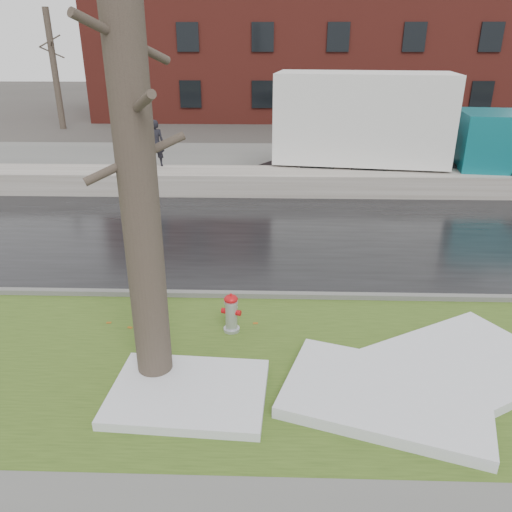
{
  "coord_description": "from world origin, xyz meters",
  "views": [
    {
      "loc": [
        0.38,
        -7.84,
        4.73
      ],
      "look_at": [
        0.12,
        0.84,
        1.0
      ],
      "focal_mm": 35.0,
      "sensor_mm": 36.0,
      "label": 1
    }
  ],
  "objects_px": {
    "tree": "(136,164)",
    "fire_hydrant": "(231,311)",
    "box_truck": "(397,127)",
    "worker": "(156,143)"
  },
  "relations": [
    {
      "from": "tree",
      "to": "fire_hydrant",
      "type": "bearing_deg",
      "value": 51.07
    },
    {
      "from": "box_truck",
      "to": "worker",
      "type": "bearing_deg",
      "value": -167.06
    },
    {
      "from": "fire_hydrant",
      "to": "box_truck",
      "type": "relative_size",
      "value": 0.06
    },
    {
      "from": "tree",
      "to": "worker",
      "type": "height_order",
      "value": "tree"
    },
    {
      "from": "tree",
      "to": "box_truck",
      "type": "bearing_deg",
      "value": 62.36
    },
    {
      "from": "worker",
      "to": "box_truck",
      "type": "bearing_deg",
      "value": 175.34
    },
    {
      "from": "fire_hydrant",
      "to": "tree",
      "type": "xyz_separation_m",
      "value": [
        -1.06,
        -1.31,
        2.88
      ]
    },
    {
      "from": "fire_hydrant",
      "to": "box_truck",
      "type": "bearing_deg",
      "value": 79.51
    },
    {
      "from": "fire_hydrant",
      "to": "worker",
      "type": "relative_size",
      "value": 0.46
    },
    {
      "from": "box_truck",
      "to": "tree",
      "type": "bearing_deg",
      "value": -109.71
    }
  ]
}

